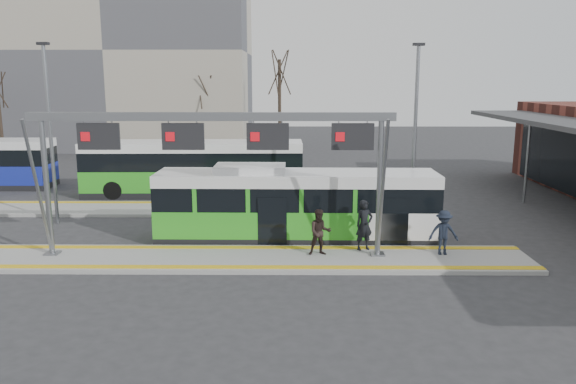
{
  "coord_description": "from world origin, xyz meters",
  "views": [
    {
      "loc": [
        2.38,
        -19.5,
        6.47
      ],
      "look_at": [
        2.19,
        3.0,
        1.96
      ],
      "focal_mm": 35.0,
      "sensor_mm": 36.0,
      "label": 1
    }
  ],
  "objects_px": {
    "gantry": "(216,142)",
    "passenger_c": "(443,233)",
    "passenger_b": "(320,232)",
    "hero_bus": "(296,206)",
    "passenger_a": "(364,225)"
  },
  "relations": [
    {
      "from": "passenger_b",
      "to": "passenger_a",
      "type": "bearing_deg",
      "value": 15.08
    },
    {
      "from": "gantry",
      "to": "passenger_c",
      "type": "distance_m",
      "value": 8.9
    },
    {
      "from": "passenger_b",
      "to": "gantry",
      "type": "bearing_deg",
      "value": 174.53
    },
    {
      "from": "gantry",
      "to": "passenger_b",
      "type": "distance_m",
      "value": 4.98
    },
    {
      "from": "hero_bus",
      "to": "passenger_b",
      "type": "relative_size",
      "value": 6.64
    },
    {
      "from": "gantry",
      "to": "passenger_b",
      "type": "relative_size",
      "value": 7.62
    },
    {
      "from": "gantry",
      "to": "passenger_b",
      "type": "height_order",
      "value": "gantry"
    },
    {
      "from": "passenger_a",
      "to": "passenger_c",
      "type": "xyz_separation_m",
      "value": [
        2.83,
        -0.58,
        -0.12
      ]
    },
    {
      "from": "passenger_a",
      "to": "passenger_b",
      "type": "bearing_deg",
      "value": 179.84
    },
    {
      "from": "gantry",
      "to": "passenger_c",
      "type": "bearing_deg",
      "value": 0.84
    },
    {
      "from": "gantry",
      "to": "passenger_a",
      "type": "distance_m",
      "value": 6.34
    },
    {
      "from": "passenger_b",
      "to": "passenger_c",
      "type": "bearing_deg",
      "value": -5.11
    },
    {
      "from": "hero_bus",
      "to": "passenger_c",
      "type": "bearing_deg",
      "value": -23.36
    },
    {
      "from": "gantry",
      "to": "hero_bus",
      "type": "height_order",
      "value": "gantry"
    },
    {
      "from": "hero_bus",
      "to": "passenger_c",
      "type": "xyz_separation_m",
      "value": [
        5.4,
        -2.41,
        -0.44
      ]
    }
  ]
}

